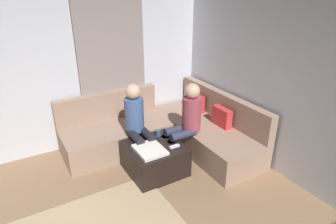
{
  "coord_description": "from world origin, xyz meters",
  "views": [
    {
      "loc": [
        1.54,
        -0.23,
        2.5
      ],
      "look_at": [
        -1.63,
        1.63,
        0.85
      ],
      "focal_mm": 30.91,
      "sensor_mm": 36.0,
      "label": 1
    }
  ],
  "objects_px": {
    "person_on_couch_side": "(137,122)",
    "person_on_couch_back": "(186,120)",
    "coffee_mug": "(158,133)",
    "sectional_couch": "(167,131)",
    "ottoman": "(155,158)",
    "game_remote": "(174,146)"
  },
  "relations": [
    {
      "from": "person_on_couch_side",
      "to": "person_on_couch_back",
      "type": "bearing_deg",
      "value": 154.39
    },
    {
      "from": "coffee_mug",
      "to": "person_on_couch_side",
      "type": "relative_size",
      "value": 0.08
    },
    {
      "from": "sectional_couch",
      "to": "ottoman",
      "type": "height_order",
      "value": "sectional_couch"
    },
    {
      "from": "game_remote",
      "to": "person_on_couch_back",
      "type": "relative_size",
      "value": 0.12
    },
    {
      "from": "ottoman",
      "to": "coffee_mug",
      "type": "bearing_deg",
      "value": 140.71
    },
    {
      "from": "person_on_couch_side",
      "to": "sectional_couch",
      "type": "bearing_deg",
      "value": -165.87
    },
    {
      "from": "person_on_couch_back",
      "to": "ottoman",
      "type": "bearing_deg",
      "value": 95.86
    },
    {
      "from": "ottoman",
      "to": "person_on_couch_side",
      "type": "bearing_deg",
      "value": -167.64
    },
    {
      "from": "ottoman",
      "to": "person_on_couch_side",
      "type": "height_order",
      "value": "person_on_couch_side"
    },
    {
      "from": "sectional_couch",
      "to": "person_on_couch_side",
      "type": "relative_size",
      "value": 2.12
    },
    {
      "from": "sectional_couch",
      "to": "person_on_couch_back",
      "type": "relative_size",
      "value": 2.12
    },
    {
      "from": "sectional_couch",
      "to": "game_remote",
      "type": "distance_m",
      "value": 0.77
    },
    {
      "from": "coffee_mug",
      "to": "person_on_couch_back",
      "type": "relative_size",
      "value": 0.08
    },
    {
      "from": "ottoman",
      "to": "game_remote",
      "type": "distance_m",
      "value": 0.36
    },
    {
      "from": "game_remote",
      "to": "ottoman",
      "type": "bearing_deg",
      "value": -129.29
    },
    {
      "from": "coffee_mug",
      "to": "person_on_couch_side",
      "type": "height_order",
      "value": "person_on_couch_side"
    },
    {
      "from": "person_on_couch_back",
      "to": "game_remote",
      "type": "bearing_deg",
      "value": 124.82
    },
    {
      "from": "ottoman",
      "to": "game_remote",
      "type": "height_order",
      "value": "game_remote"
    },
    {
      "from": "sectional_couch",
      "to": "game_remote",
      "type": "bearing_deg",
      "value": -22.47
    },
    {
      "from": "sectional_couch",
      "to": "ottoman",
      "type": "relative_size",
      "value": 3.36
    },
    {
      "from": "coffee_mug",
      "to": "game_remote",
      "type": "distance_m",
      "value": 0.4
    },
    {
      "from": "coffee_mug",
      "to": "person_on_couch_back",
      "type": "height_order",
      "value": "person_on_couch_back"
    }
  ]
}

